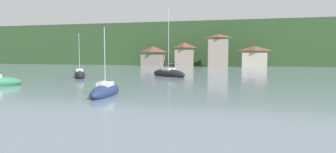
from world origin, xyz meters
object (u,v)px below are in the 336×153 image
shore_building_central (218,51)px  sailboat_mid_6 (105,91)px  shore_building_west (153,56)px  sailboat_far_3 (169,74)px  shore_building_eastcentral (254,57)px  sailboat_far_8 (80,75)px  shore_building_westcentral (185,55)px

shore_building_central → sailboat_mid_6: bearing=-95.3°
shore_building_west → sailboat_far_3: 42.73m
shore_building_eastcentral → sailboat_far_3: (-16.00, -39.23, -2.57)m
sailboat_far_3 → shore_building_west: bearing=-32.6°
sailboat_mid_6 → sailboat_far_8: sailboat_far_8 is taller
sailboat_far_3 → shore_building_westcentral: bearing=-46.5°
shore_building_central → shore_building_eastcentral: (10.38, 0.36, -1.76)m
shore_building_eastcentral → sailboat_far_8: bearing=-123.1°
shore_building_west → shore_building_westcentral: shore_building_westcentral is taller
shore_building_west → sailboat_far_3: sailboat_far_3 is taller
shore_building_central → sailboat_far_8: (-19.15, -44.99, -4.36)m
shore_building_eastcentral → sailboat_far_3: bearing=-112.2°
shore_building_westcentral → shore_building_central: (10.38, -0.63, 1.19)m
shore_building_westcentral → sailboat_far_8: shore_building_westcentral is taller
shore_building_westcentral → shore_building_eastcentral: shore_building_westcentral is taller
shore_building_west → sailboat_mid_6: size_ratio=1.03×
shore_building_west → sailboat_far_8: sailboat_far_8 is taller
shore_building_west → shore_building_central: (20.77, -1.00, 1.68)m
shore_building_west → shore_building_central: bearing=-2.8°
shore_building_central → sailboat_far_3: sailboat_far_3 is taller
shore_building_westcentral → shore_building_central: bearing=-3.5°
shore_building_westcentral → sailboat_far_3: sailboat_far_3 is taller
shore_building_central → sailboat_far_8: size_ratio=1.29×
sailboat_mid_6 → sailboat_far_3: bearing=-6.9°
shore_building_westcentral → shore_building_central: size_ratio=0.75×
sailboat_mid_6 → sailboat_far_8: (-13.36, 17.54, 0.05)m
shore_building_eastcentral → sailboat_far_3: 42.44m
sailboat_far_3 → shore_building_central: bearing=-61.6°
shore_building_west → shore_building_westcentral: size_ratio=0.94×
shore_building_west → sailboat_far_8: 46.10m
shore_building_westcentral → sailboat_far_3: bearing=-83.1°
shore_building_west → shore_building_eastcentral: bearing=-1.2°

